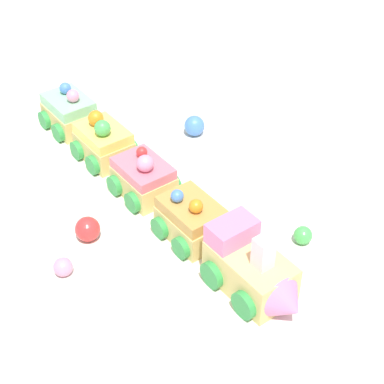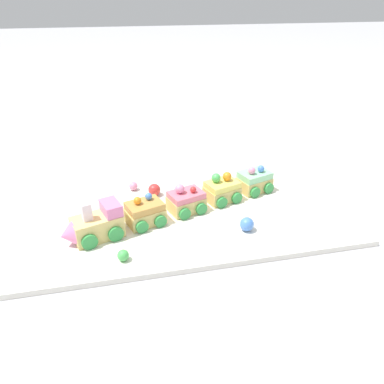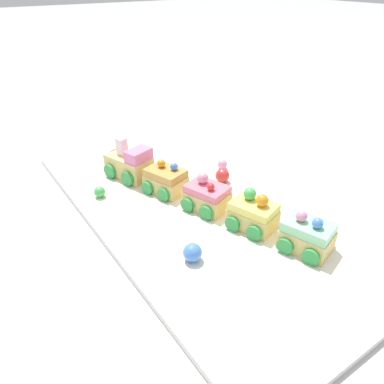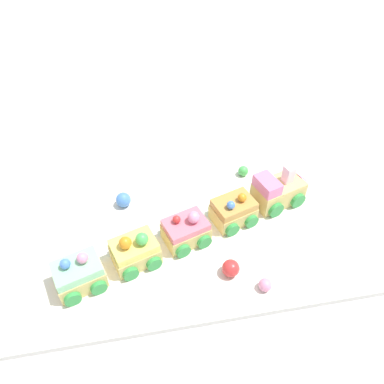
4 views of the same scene
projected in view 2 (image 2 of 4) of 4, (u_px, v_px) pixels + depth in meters
name	position (u px, v px, depth m)	size (l,w,h in m)	color
ground_plane	(179.00, 220.00, 0.84)	(10.00, 10.00, 0.00)	#B2B2B7
display_board	(179.00, 217.00, 0.84)	(0.75, 0.36, 0.01)	white
cake_train_locomotive	(94.00, 226.00, 0.74)	(0.13, 0.09, 0.08)	#E5C675
cake_car_caramel	(145.00, 213.00, 0.80)	(0.09, 0.09, 0.06)	#E5C675
cake_car_strawberry	(186.00, 201.00, 0.84)	(0.09, 0.09, 0.07)	#E5C675
cake_car_lemon	(222.00, 190.00, 0.88)	(0.09, 0.09, 0.07)	#E5C675
cake_car_mint	(254.00, 181.00, 0.93)	(0.09, 0.09, 0.07)	#E5C675
gumball_pink	(133.00, 186.00, 0.93)	(0.02, 0.02, 0.02)	pink
gumball_blue	(247.00, 224.00, 0.77)	(0.03, 0.03, 0.03)	#4C84E0
gumball_green	(123.00, 255.00, 0.69)	(0.02, 0.02, 0.02)	#4CBC56
gumball_red	(154.00, 190.00, 0.91)	(0.03, 0.03, 0.03)	red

